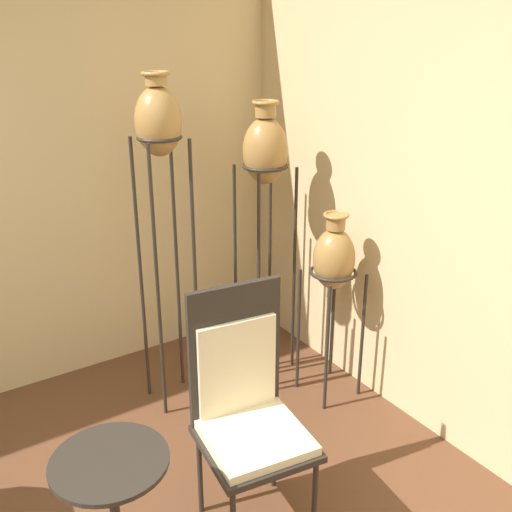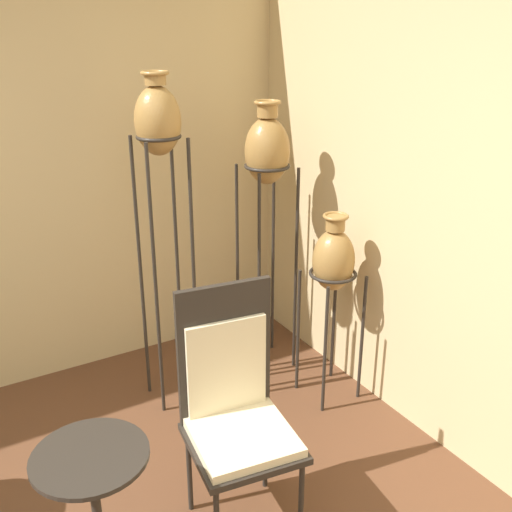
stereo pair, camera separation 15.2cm
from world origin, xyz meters
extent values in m
cylinder|color=#28231E|center=(1.03, 1.46, 0.79)|extent=(0.02, 0.02, 1.58)
cylinder|color=#28231E|center=(1.25, 1.46, 0.79)|extent=(0.02, 0.02, 1.58)
cylinder|color=#28231E|center=(1.03, 1.69, 0.79)|extent=(0.02, 0.02, 1.58)
cylinder|color=#28231E|center=(1.25, 1.69, 0.79)|extent=(0.02, 0.02, 1.58)
torus|color=#28231E|center=(1.14, 1.57, 1.58)|extent=(0.24, 0.24, 0.02)
ellipsoid|color=olive|center=(1.14, 1.57, 1.66)|extent=(0.24, 0.24, 0.36)
cylinder|color=olive|center=(1.14, 1.57, 1.87)|extent=(0.11, 0.11, 0.06)
torus|color=olive|center=(1.14, 1.57, 1.90)|extent=(0.14, 0.14, 0.02)
cylinder|color=#28231E|center=(1.69, 1.48, 0.67)|extent=(0.02, 0.02, 1.34)
cylinder|color=#28231E|center=(1.96, 1.48, 0.67)|extent=(0.02, 0.02, 1.34)
cylinder|color=#28231E|center=(1.69, 1.75, 0.67)|extent=(0.02, 0.02, 1.34)
cylinder|color=#28231E|center=(1.96, 1.75, 0.67)|extent=(0.02, 0.02, 1.34)
torus|color=#28231E|center=(1.83, 1.61, 1.34)|extent=(0.28, 0.28, 0.02)
ellipsoid|color=olive|center=(1.83, 1.61, 1.43)|extent=(0.27, 0.27, 0.39)
cylinder|color=olive|center=(1.83, 1.61, 1.66)|extent=(0.12, 0.12, 0.08)
torus|color=olive|center=(1.83, 1.61, 1.71)|extent=(0.16, 0.16, 0.02)
cylinder|color=#28231E|center=(1.83, 0.98, 0.40)|extent=(0.02, 0.02, 0.80)
cylinder|color=#28231E|center=(2.10, 0.98, 0.40)|extent=(0.02, 0.02, 0.80)
cylinder|color=#28231E|center=(1.83, 1.25, 0.40)|extent=(0.02, 0.02, 0.80)
cylinder|color=#28231E|center=(2.10, 1.25, 0.40)|extent=(0.02, 0.02, 0.80)
torus|color=#28231E|center=(1.96, 1.11, 0.80)|extent=(0.28, 0.28, 0.02)
ellipsoid|color=olive|center=(1.96, 1.11, 0.88)|extent=(0.24, 0.24, 0.36)
cylinder|color=olive|center=(1.96, 1.11, 1.10)|extent=(0.11, 0.11, 0.08)
torus|color=olive|center=(1.96, 1.11, 1.14)|extent=(0.14, 0.14, 0.02)
cylinder|color=#28231E|center=(1.17, 0.26, 0.22)|extent=(0.02, 0.02, 0.44)
cylinder|color=#28231E|center=(0.84, 0.68, 0.22)|extent=(0.02, 0.02, 0.44)
cylinder|color=#28231E|center=(1.22, 0.63, 0.22)|extent=(0.02, 0.02, 0.44)
cube|color=#28231E|center=(1.00, 0.47, 0.46)|extent=(0.50, 0.50, 0.03)
cube|color=beige|center=(1.00, 0.47, 0.49)|extent=(0.46, 0.46, 0.04)
cube|color=#28231E|center=(1.03, 0.67, 0.80)|extent=(0.43, 0.09, 0.65)
cube|color=beige|center=(1.03, 0.65, 0.73)|extent=(0.36, 0.07, 0.45)
cylinder|color=#28231E|center=(0.35, 0.39, 0.73)|extent=(0.41, 0.41, 0.02)
camera|label=1|loc=(-0.14, -1.27, 2.15)|focal=42.00mm
camera|label=2|loc=(-0.01, -1.35, 2.15)|focal=42.00mm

